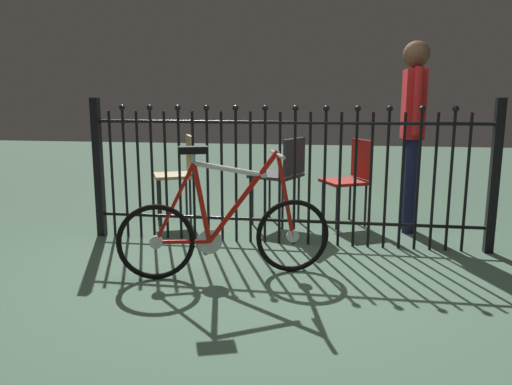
% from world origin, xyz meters
% --- Properties ---
extents(ground_plane, '(20.00, 20.00, 0.00)m').
position_xyz_m(ground_plane, '(0.00, 0.00, 0.00)').
color(ground_plane, '#486550').
extents(iron_fence, '(3.47, 0.07, 1.26)m').
position_xyz_m(iron_fence, '(-0.06, 0.75, 0.63)').
color(iron_fence, black).
rests_on(iron_fence, ground).
extents(bicycle, '(1.46, 0.57, 0.94)m').
position_xyz_m(bicycle, '(-0.33, -0.12, 0.34)').
color(bicycle, black).
rests_on(bicycle, ground).
extents(chair_charcoal, '(0.56, 0.56, 0.87)m').
position_xyz_m(chair_charcoal, '(-0.08, 1.42, 0.55)').
color(chair_charcoal, black).
rests_on(chair_charcoal, ground).
extents(chair_tan, '(0.49, 0.49, 0.89)m').
position_xyz_m(chair_tan, '(-1.13, 1.38, 0.55)').
color(chair_tan, black).
rests_on(chair_tan, ground).
extents(chair_red, '(0.53, 0.53, 0.85)m').
position_xyz_m(chair_red, '(0.60, 1.54, 0.51)').
color(chair_red, black).
rests_on(chair_red, ground).
extents(person_visitor, '(0.24, 0.48, 1.77)m').
position_xyz_m(person_visitor, '(1.13, 1.35, 1.07)').
color(person_visitor, '#191E3F').
rests_on(person_visitor, ground).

